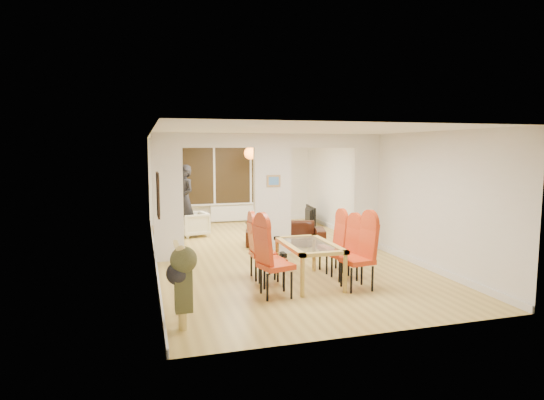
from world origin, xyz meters
name	(u,v)px	position (x,y,z in m)	size (l,w,h in m)	color
floor	(272,254)	(0.00, 0.00, 0.00)	(5.00, 9.00, 0.01)	tan
room_walls	(272,194)	(0.00, 0.00, 1.30)	(5.00, 9.00, 2.60)	silver
divider_wall	(272,194)	(0.00, 0.00, 1.30)	(5.00, 0.18, 2.60)	white
bay_window_blinds	(233,174)	(0.00, 4.44, 1.50)	(3.00, 0.08, 1.80)	black
radiator	(233,213)	(0.00, 4.40, 0.30)	(1.40, 0.08, 0.50)	white
pendant_light	(250,153)	(0.30, 3.30, 2.15)	(0.36, 0.36, 0.36)	orange
stair_newel	(179,277)	(-2.25, -3.20, 0.55)	(0.40, 1.20, 1.10)	#D8BC63
wall_poster	(158,195)	(-2.47, -2.40, 1.60)	(0.04, 0.52, 0.67)	gray
pillar_photo	(274,181)	(0.00, -0.10, 1.60)	(0.30, 0.03, 0.25)	#4C8CD8
dining_table	(309,263)	(0.00, -2.24, 0.34)	(0.82, 1.46, 0.68)	gold
dining_chair_la	(276,260)	(-0.74, -2.77, 0.58)	(0.46, 0.46, 1.15)	red
dining_chair_lb	(271,256)	(-0.66, -2.23, 0.51)	(0.41, 0.41, 1.02)	red
dining_chair_lc	(263,249)	(-0.68, -1.75, 0.53)	(0.42, 0.42, 1.05)	red
dining_chair_ra	(357,255)	(0.63, -2.78, 0.57)	(0.45, 0.45, 1.13)	red
dining_chair_rb	(345,251)	(0.68, -2.21, 0.51)	(0.41, 0.41, 1.02)	red
dining_chair_rc	(332,244)	(0.67, -1.68, 0.51)	(0.41, 0.41, 1.03)	red
sofa	(285,233)	(0.55, 0.79, 0.27)	(1.86, 0.73, 0.54)	black
armchair	(194,224)	(-1.42, 2.48, 0.31)	(0.69, 0.67, 0.63)	white
person	(185,200)	(-1.63, 2.73, 0.93)	(0.45, 0.68, 1.86)	black
television	(307,216)	(2.00, 3.19, 0.29)	(0.13, 1.01, 0.58)	black
coffee_table	(266,226)	(0.60, 2.75, 0.12)	(1.05, 0.52, 0.24)	#372713
bottle	(258,218)	(0.37, 2.73, 0.37)	(0.06, 0.06, 0.26)	#143F19
bowl	(268,220)	(0.68, 2.84, 0.26)	(0.20, 0.20, 0.05)	#372713
shoes	(280,255)	(0.08, -0.36, 0.05)	(0.22, 0.24, 0.09)	black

